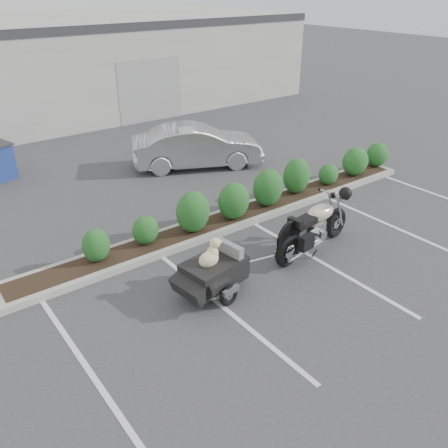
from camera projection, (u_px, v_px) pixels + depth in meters
ground at (264, 269)px, 10.20m from camera, size 90.00×90.00×0.00m
planter_kerb at (237, 217)px, 12.26m from camera, size 12.00×1.00×0.15m
building at (17, 67)px, 21.34m from camera, size 26.00×10.00×4.00m
motorcycle at (314, 228)px, 10.63m from camera, size 2.58×0.99×1.49m
pet_trailer at (213, 271)px, 9.19m from camera, size 2.09×1.18×1.23m
sedan at (197, 146)px, 15.47m from camera, size 4.39×3.08×1.37m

